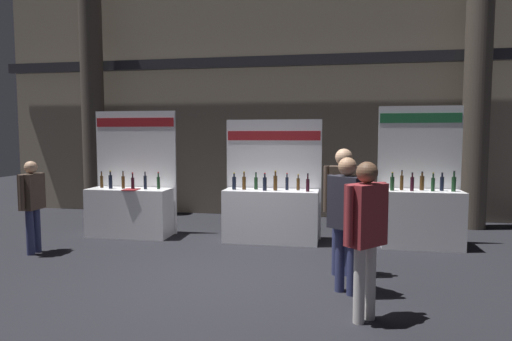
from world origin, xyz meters
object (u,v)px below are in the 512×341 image
at_px(exhibitor_booth_2, 421,212).
at_px(visitor_4, 366,226).
at_px(exhibitor_booth_1, 271,210).
at_px(exhibitor_booth_0, 131,206).
at_px(visitor_1, 343,199).
at_px(visitor_3, 32,199).
at_px(visitor_0, 347,211).

relative_size(exhibitor_booth_2, visitor_4, 1.47).
bearing_deg(exhibitor_booth_2, visitor_4, -109.68).
xyz_separation_m(exhibitor_booth_2, visitor_4, (-1.23, -3.45, 0.42)).
distance_m(exhibitor_booth_1, visitor_4, 3.71).
height_order(exhibitor_booth_1, exhibitor_booth_2, exhibitor_booth_2).
relative_size(exhibitor_booth_1, visitor_4, 1.33).
xyz_separation_m(exhibitor_booth_0, exhibitor_booth_2, (5.60, 0.12, 0.03)).
distance_m(exhibitor_booth_0, visitor_4, 5.51).
relative_size(visitor_1, visitor_3, 1.16).
height_order(visitor_0, visitor_4, visitor_0).
distance_m(visitor_0, visitor_1, 0.72).
distance_m(visitor_3, visitor_4, 5.68).
bearing_deg(visitor_4, visitor_1, 51.19).
xyz_separation_m(exhibitor_booth_1, exhibitor_booth_2, (2.73, 0.09, 0.04)).
xyz_separation_m(visitor_0, visitor_1, (-0.03, 0.72, 0.04)).
bearing_deg(exhibitor_booth_2, visitor_1, -126.89).
bearing_deg(exhibitor_booth_1, visitor_1, -54.62).
xyz_separation_m(exhibitor_booth_1, visitor_1, (1.30, -1.83, 0.51)).
bearing_deg(visitor_1, visitor_0, 95.19).
distance_m(exhibitor_booth_2, visitor_4, 3.68).
bearing_deg(exhibitor_booth_1, exhibitor_booth_2, 1.82).
xyz_separation_m(exhibitor_booth_0, visitor_3, (-1.03, -1.55, 0.34)).
bearing_deg(visitor_3, exhibitor_booth_0, -33.46).
relative_size(exhibitor_booth_0, visitor_1, 1.37).
bearing_deg(exhibitor_booth_0, visitor_3, -123.57).
height_order(exhibitor_booth_0, visitor_4, exhibitor_booth_0).
bearing_deg(visitor_3, visitor_1, -92.67).
xyz_separation_m(exhibitor_booth_2, visitor_3, (-6.62, -1.66, 0.31)).
bearing_deg(exhibitor_booth_1, exhibitor_booth_0, -179.43).
xyz_separation_m(visitor_0, visitor_3, (-5.21, 0.97, -0.12)).
bearing_deg(visitor_4, visitor_3, 115.31).
relative_size(exhibitor_booth_0, visitor_0, 1.44).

